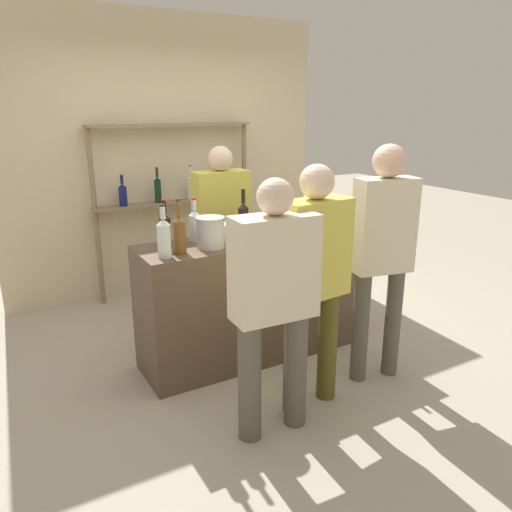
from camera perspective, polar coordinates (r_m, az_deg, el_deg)
The scene contains 16 objects.
ground_plane at distance 4.11m, azimuth 0.00°, elevation -10.97°, with size 16.00×16.00×0.00m, color #B2A893.
bar_counter at distance 3.91m, azimuth 0.00°, elevation -4.73°, with size 1.81×0.53×0.96m, color brown.
back_wall at distance 5.35m, azimuth -10.15°, elevation 11.08°, with size 3.41×0.12×2.80m, color beige.
back_shelf at distance 5.22m, azimuth -9.28°, elevation 8.06°, with size 1.68×0.18×1.74m.
counter_bottle_0 at distance 3.77m, azimuth -1.45°, elevation 4.30°, with size 0.08×0.08×0.36m.
counter_bottle_1 at distance 3.36m, azimuth -8.74°, elevation 2.60°, with size 0.09×0.09×0.37m.
counter_bottle_2 at distance 3.67m, azimuth -7.03°, elevation 3.58°, with size 0.08×0.08×0.32m.
counter_bottle_3 at distance 3.29m, azimuth -10.47°, elevation 2.15°, with size 0.09×0.09×0.35m.
counter_bottle_4 at distance 3.55m, azimuth -10.32°, elevation 3.08°, with size 0.08×0.08×0.34m.
counter_bottle_5 at distance 4.06m, azimuth 8.20°, elevation 4.74°, with size 0.07×0.07×0.30m.
ice_bucket at distance 3.48m, azimuth -5.23°, elevation 2.70°, with size 0.21×0.21×0.22m.
cork_jar at distance 3.66m, azimuth -3.44°, elevation 2.70°, with size 0.14×0.14×0.13m.
customer_center at distance 3.11m, azimuth 6.62°, elevation -1.88°, with size 0.47×0.24×1.59m.
customer_left at distance 2.84m, azimuth 2.08°, elevation -4.37°, with size 0.50×0.24×1.55m.
server_behind_counter at distance 4.37m, azimuth -3.95°, elevation 3.65°, with size 0.49×0.23×1.59m.
customer_right at distance 3.52m, azimuth 14.30°, elevation 1.18°, with size 0.44×0.26×1.68m.
Camera 1 is at (-1.81, -3.15, 1.93)m, focal length 35.00 mm.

